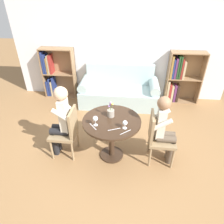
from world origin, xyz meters
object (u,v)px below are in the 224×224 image
at_px(bookshelf_left, 55,73).
at_px(flower_vase, 111,112).
at_px(person_right, 165,129).
at_px(couch, 119,92).
at_px(wine_glass_left, 95,119).
at_px(wine_glass_right, 125,123).
at_px(bookshelf_right, 179,78).
at_px(chair_right, 158,136).
at_px(chair_left, 67,130).
at_px(person_left, 61,120).

relative_size(bookshelf_left, flower_vase, 4.76).
bearing_deg(person_right, couch, 25.28).
xyz_separation_m(wine_glass_left, wine_glass_right, (0.44, -0.03, -0.02)).
height_order(couch, bookshelf_left, bookshelf_left).
bearing_deg(bookshelf_right, couch, -169.55).
xyz_separation_m(chair_right, person_right, (0.09, -0.00, 0.15)).
xyz_separation_m(bookshelf_left, person_right, (2.47, -2.10, 0.04)).
bearing_deg(bookshelf_left, chair_right, -41.30).
relative_size(bookshelf_right, chair_right, 1.39).
bearing_deg(bookshelf_right, person_right, -105.72).
height_order(couch, person_right, person_right).
relative_size(bookshelf_left, wine_glass_right, 9.39).
relative_size(chair_left, wine_glass_left, 5.64).
bearing_deg(wine_glass_left, chair_left, 163.69).
relative_size(bookshelf_right, person_left, 0.97).
relative_size(chair_right, wine_glass_left, 5.64).
relative_size(person_left, wine_glass_left, 8.09).
relative_size(wine_glass_right, flower_vase, 0.51).
bearing_deg(bookshelf_right, chair_left, -136.05).
distance_m(chair_right, person_right, 0.18).
height_order(chair_right, person_right, person_right).
height_order(bookshelf_left, wine_glass_right, bookshelf_left).
bearing_deg(flower_vase, wine_glass_left, -127.81).
xyz_separation_m(couch, wine_glass_right, (0.21, -2.00, 0.54)).
bearing_deg(wine_glass_right, bookshelf_left, 129.24).
distance_m(chair_right, flower_vase, 0.85).
bearing_deg(wine_glass_right, wine_glass_left, 176.07).
xyz_separation_m(couch, person_left, (-0.83, -1.82, 0.39)).
relative_size(couch, person_left, 1.44).
height_order(bookshelf_left, bookshelf_right, same).
bearing_deg(couch, wine_glass_left, -96.57).
distance_m(bookshelf_right, flower_vase, 2.46).
height_order(bookshelf_right, person_left, person_left).
xyz_separation_m(person_right, wine_glass_right, (-0.62, -0.17, 0.20)).
bearing_deg(person_right, bookshelf_left, 50.55).
bearing_deg(wine_glass_left, person_right, 7.73).
relative_size(chair_right, person_left, 0.70).
bearing_deg(couch, wine_glass_right, -83.97).
relative_size(couch, bookshelf_left, 1.48).
bearing_deg(person_right, wine_glass_right, 106.49).
distance_m(bookshelf_left, person_left, 2.24).
relative_size(bookshelf_right, person_right, 1.03).
xyz_separation_m(wine_glass_right, flower_vase, (-0.24, 0.29, -0.01)).
height_order(couch, chair_left, couch).
relative_size(chair_right, wine_glass_right, 6.74).
bearing_deg(couch, person_left, -114.42).
distance_m(bookshelf_left, wine_glass_left, 2.66).
xyz_separation_m(bookshelf_left, person_left, (0.82, -2.09, 0.09)).
bearing_deg(wine_glass_right, person_left, 170.00).
xyz_separation_m(couch, chair_right, (0.74, -1.83, 0.18)).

